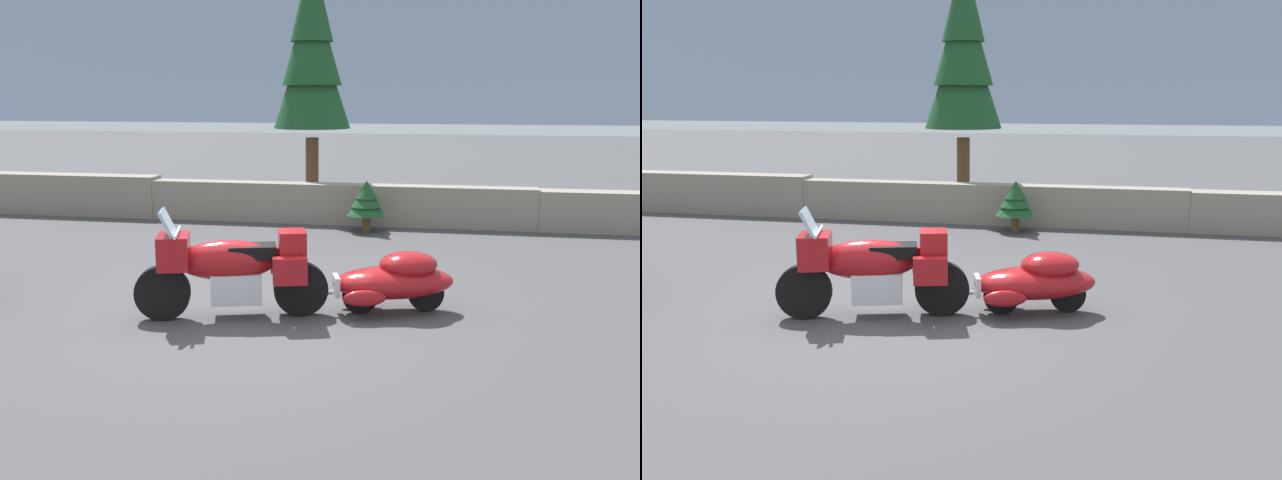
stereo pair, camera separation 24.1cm
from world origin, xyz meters
TOP-DOWN VIEW (x-y plane):
  - ground_plane at (0.00, 0.00)m, footprint 80.00×80.00m
  - stone_guard_wall at (-0.24, 6.39)m, footprint 24.00×0.58m
  - distant_ridgeline at (0.00, 96.38)m, footprint 240.00×80.00m
  - touring_motorcycle at (-0.22, -0.13)m, footprint 2.25×1.14m
  - car_shaped_trailer at (1.68, 0.45)m, footprint 2.21×1.11m
  - pine_tree_tall at (-0.88, 8.06)m, footprint 1.75×1.75m
  - pine_sapling_near at (0.69, 5.59)m, footprint 0.77×0.77m

SIDE VIEW (x-z plane):
  - ground_plane at x=0.00m, z-range 0.00..0.00m
  - car_shaped_trailer at x=1.68m, z-range 0.03..0.79m
  - stone_guard_wall at x=-0.24m, z-range -0.03..0.87m
  - touring_motorcycle at x=-0.22m, z-range -0.04..1.29m
  - pine_sapling_near at x=0.69m, z-range 0.13..1.13m
  - pine_tree_tall at x=-0.88m, z-range 0.73..6.48m
  - distant_ridgeline at x=0.00m, z-range 0.00..16.00m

